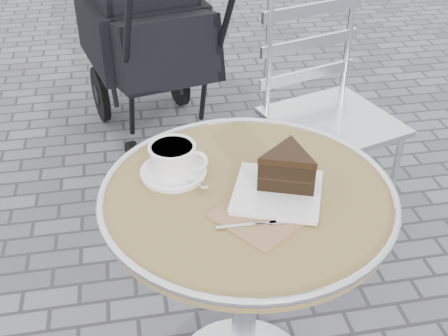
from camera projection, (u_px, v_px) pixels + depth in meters
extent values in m
cylinder|color=silver|center=(245.00, 298.00, 1.55)|extent=(0.07, 0.07, 0.67)
cylinder|color=tan|center=(247.00, 197.00, 1.35)|extent=(0.70, 0.70, 0.03)
torus|color=silver|center=(248.00, 192.00, 1.35)|extent=(0.72, 0.72, 0.02)
cylinder|color=white|center=(173.00, 173.00, 1.40)|extent=(0.16, 0.16, 0.01)
cylinder|color=white|center=(173.00, 159.00, 1.38)|extent=(0.14, 0.14, 0.07)
torus|color=white|center=(197.00, 161.00, 1.37)|extent=(0.06, 0.03, 0.06)
cylinder|color=beige|center=(172.00, 148.00, 1.36)|extent=(0.10, 0.10, 0.01)
cube|color=#926E50|center=(261.00, 215.00, 1.27)|extent=(0.25, 0.25, 0.00)
cube|color=white|center=(277.00, 193.00, 1.33)|extent=(0.26, 0.26, 0.01)
cylinder|color=silver|center=(314.00, 215.00, 2.05)|extent=(0.03, 0.03, 0.48)
cylinder|color=silver|center=(392.00, 188.00, 2.19)|extent=(0.03, 0.03, 0.48)
cylinder|color=silver|center=(263.00, 165.00, 2.32)|extent=(0.03, 0.03, 0.48)
cylinder|color=silver|center=(335.00, 144.00, 2.46)|extent=(0.03, 0.03, 0.48)
cube|color=silver|center=(332.00, 121.00, 2.11)|extent=(0.54, 0.54, 0.02)
cube|color=black|center=(153.00, 45.00, 2.69)|extent=(0.60, 0.80, 0.43)
cylinder|color=black|center=(135.00, 162.00, 2.60)|extent=(0.08, 0.20, 0.19)
cylinder|color=black|center=(223.00, 141.00, 2.75)|extent=(0.08, 0.20, 0.19)
cylinder|color=black|center=(100.00, 94.00, 3.06)|extent=(0.11, 0.30, 0.30)
cylinder|color=black|center=(178.00, 80.00, 3.21)|extent=(0.11, 0.30, 0.30)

